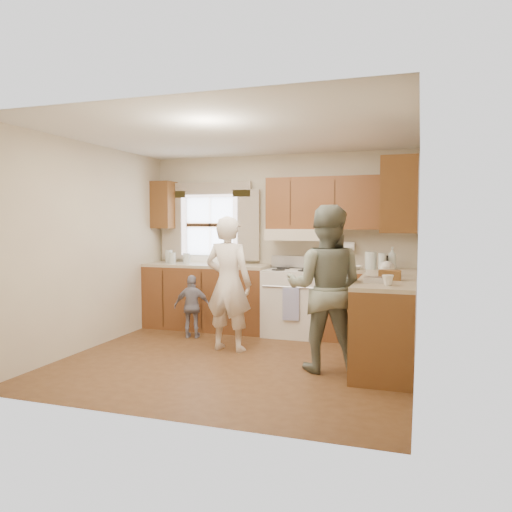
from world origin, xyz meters
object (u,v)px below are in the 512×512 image
(stove, at_px, (294,301))
(woman_left, at_px, (228,284))
(child, at_px, (192,307))
(woman_right, at_px, (325,288))

(stove, height_order, woman_left, woman_left)
(stove, height_order, child, stove)
(woman_right, bearing_deg, child, -28.05)
(woman_left, bearing_deg, child, -27.35)
(stove, bearing_deg, woman_right, -64.46)
(child, bearing_deg, woman_left, 134.12)
(stove, relative_size, child, 1.27)
(stove, relative_size, woman_right, 0.62)
(stove, bearing_deg, child, -154.78)
(stove, xyz_separation_m, woman_right, (0.70, -1.46, 0.40))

